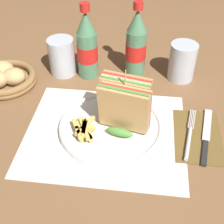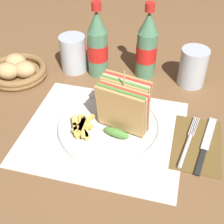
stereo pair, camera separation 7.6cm
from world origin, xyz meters
name	(u,v)px [view 1 (the left image)]	position (x,y,z in m)	size (l,w,h in m)	color
ground_plane	(106,132)	(0.00, 0.00, 0.00)	(4.00, 4.00, 0.00)	brown
placemat	(105,133)	(0.00, -0.01, 0.00)	(0.38, 0.32, 0.00)	silver
plate_main	(111,126)	(0.01, 0.01, 0.01)	(0.25, 0.25, 0.02)	white
club_sandwich	(124,106)	(0.04, 0.01, 0.08)	(0.13, 0.11, 0.15)	tan
fries_pile	(84,129)	(-0.05, -0.03, 0.03)	(0.06, 0.08, 0.02)	#E0B756
napkin	(198,136)	(0.22, 0.01, 0.00)	(0.11, 0.18, 0.00)	brown
fork	(189,138)	(0.20, -0.01, 0.01)	(0.04, 0.17, 0.01)	silver
knife	(206,136)	(0.24, 0.01, 0.01)	(0.05, 0.19, 0.00)	black
coke_bottle_near	(87,47)	(-0.08, 0.24, 0.10)	(0.06, 0.06, 0.22)	#4C7F5B
coke_bottle_far	(136,45)	(0.05, 0.27, 0.10)	(0.06, 0.06, 0.22)	#4C7F5B
glass_near	(182,64)	(0.19, 0.26, 0.05)	(0.08, 0.08, 0.11)	silver
glass_far	(62,59)	(-0.16, 0.24, 0.05)	(0.08, 0.08, 0.11)	silver
bread_basket	(6,78)	(-0.31, 0.16, 0.02)	(0.17, 0.17, 0.06)	olive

